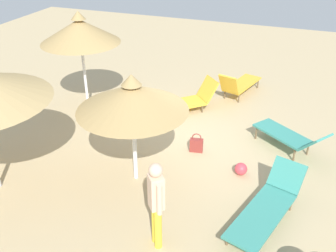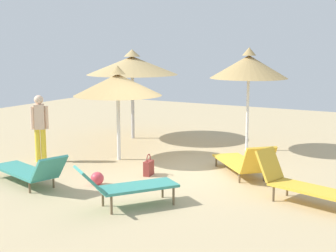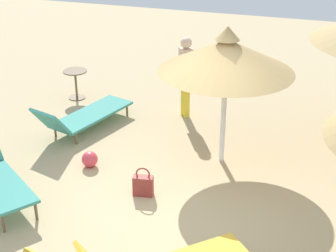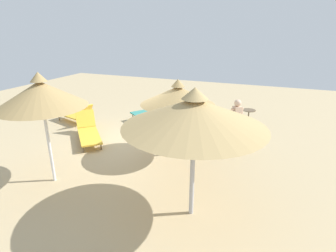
# 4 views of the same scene
# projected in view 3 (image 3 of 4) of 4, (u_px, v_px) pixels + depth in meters

# --- Properties ---
(ground) EXTENTS (24.00, 24.00, 0.10)m
(ground) POSITION_uv_depth(u_px,v_px,m) (178.00, 208.00, 7.75)
(ground) COLOR tan
(parasol_umbrella_center) EXTENTS (2.20, 2.20, 2.38)m
(parasol_umbrella_center) POSITION_uv_depth(u_px,v_px,m) (227.00, 56.00, 8.13)
(parasol_umbrella_center) COLOR white
(parasol_umbrella_center) RESTS_ON ground
(lounge_chair_front) EXTENTS (2.27, 1.24, 0.77)m
(lounge_chair_front) POSITION_uv_depth(u_px,v_px,m) (83.00, 116.00, 9.86)
(lounge_chair_front) COLOR teal
(lounge_chair_front) RESTS_ON ground
(person_standing_edge) EXTENTS (0.35, 0.32, 1.67)m
(person_standing_edge) POSITION_uv_depth(u_px,v_px,m) (186.00, 73.00, 10.22)
(person_standing_edge) COLOR yellow
(person_standing_edge) RESTS_ON ground
(handbag) EXTENTS (0.19, 0.33, 0.49)m
(handbag) POSITION_uv_depth(u_px,v_px,m) (143.00, 185.00, 7.91)
(handbag) COLOR maroon
(handbag) RESTS_ON ground
(side_table_round) EXTENTS (0.53, 0.53, 0.65)m
(side_table_round) POSITION_uv_depth(u_px,v_px,m) (76.00, 80.00, 11.28)
(side_table_round) COLOR brown
(side_table_round) RESTS_ON ground
(beach_ball) EXTENTS (0.27, 0.27, 0.27)m
(beach_ball) POSITION_uv_depth(u_px,v_px,m) (90.00, 159.00, 8.71)
(beach_ball) COLOR #D83F4C
(beach_ball) RESTS_ON ground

